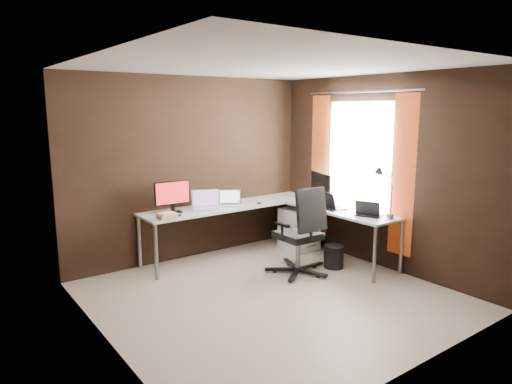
# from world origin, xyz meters

# --- Properties ---
(room) EXTENTS (3.60, 3.60, 2.50)m
(room) POSITION_xyz_m (0.34, 0.07, 1.28)
(room) COLOR tan
(room) RESTS_ON ground
(desk) EXTENTS (2.65, 2.25, 0.73)m
(desk) POSITION_xyz_m (0.84, 1.04, 0.68)
(desk) COLOR silver
(desk) RESTS_ON ground
(drawer_pedestal) EXTENTS (0.42, 0.50, 0.60)m
(drawer_pedestal) POSITION_xyz_m (1.43, 1.15, 0.30)
(drawer_pedestal) COLOR silver
(drawer_pedestal) RESTS_ON ground
(monitor_left) EXTENTS (0.48, 0.14, 0.42)m
(monitor_left) POSITION_xyz_m (-0.42, 1.54, 0.97)
(monitor_left) COLOR black
(monitor_left) RESTS_ON desk
(monitor_right) EXTENTS (0.21, 0.53, 0.45)m
(monitor_right) POSITION_xyz_m (1.48, 0.77, 0.99)
(monitor_right) COLOR black
(monitor_right) RESTS_ON desk
(laptop_white) EXTENTS (0.45, 0.40, 0.25)m
(laptop_white) POSITION_xyz_m (0.06, 1.51, 0.78)
(laptop_white) COLOR silver
(laptop_white) RESTS_ON desk
(laptop_silver) EXTENTS (0.38, 0.36, 0.21)m
(laptop_silver) POSITION_xyz_m (0.43, 1.50, 0.78)
(laptop_silver) COLOR silver
(laptop_silver) RESTS_ON desk
(laptop_black_big) EXTENTS (0.31, 0.39, 0.24)m
(laptop_black_big) POSITION_xyz_m (1.40, 0.51, 0.78)
(laptop_black_big) COLOR black
(laptop_black_big) RESTS_ON desk
(laptop_black_small) EXTENTS (0.32, 0.37, 0.21)m
(laptop_black_small) POSITION_xyz_m (1.47, -0.10, 0.78)
(laptop_black_small) COLOR black
(laptop_black_small) RESTS_ON desk
(book_stack) EXTENTS (0.24, 0.20, 0.07)m
(book_stack) POSITION_xyz_m (-0.62, 1.30, 0.76)
(book_stack) COLOR #AD785D
(book_stack) RESTS_ON desk
(mouse_left) EXTENTS (0.09, 0.07, 0.03)m
(mouse_left) POSITION_xyz_m (-0.46, 1.30, 0.75)
(mouse_left) COLOR black
(mouse_left) RESTS_ON desk
(mouse_corner) EXTENTS (0.09, 0.07, 0.03)m
(mouse_corner) POSITION_xyz_m (0.80, 1.30, 0.74)
(mouse_corner) COLOR black
(mouse_corner) RESTS_ON desk
(desk_lamp) EXTENTS (0.20, 0.23, 0.63)m
(desk_lamp) POSITION_xyz_m (1.51, -0.29, 1.13)
(desk_lamp) COLOR slate
(desk_lamp) RESTS_ON desk
(office_chair) EXTENTS (0.63, 0.63, 1.12)m
(office_chair) POSITION_xyz_m (0.74, 0.35, 0.33)
(office_chair) COLOR black
(office_chair) RESTS_ON ground
(wastebasket) EXTENTS (0.30, 0.30, 0.30)m
(wastebasket) POSITION_xyz_m (1.24, 0.25, 0.15)
(wastebasket) COLOR black
(wastebasket) RESTS_ON ground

